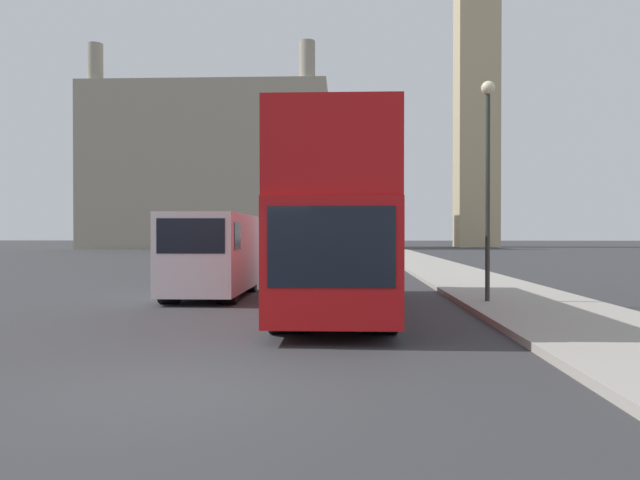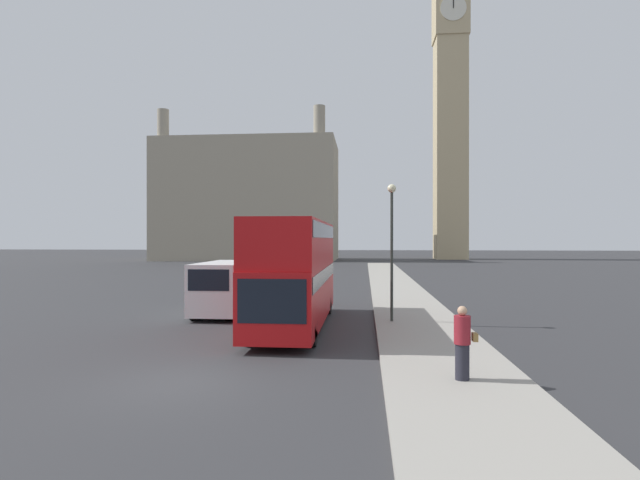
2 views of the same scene
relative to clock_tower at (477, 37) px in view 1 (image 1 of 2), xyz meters
The scene contains 6 objects.
ground_plane 86.35m from the clock_tower, 104.14° to the right, with size 300.00×300.00×0.00m, color #333335.
clock_tower is the anchor object (origin of this frame).
building_block_distant 40.34m from the clock_tower, behind, with size 30.14×15.53×24.74m.
red_double_decker_bus 77.81m from the clock_tower, 104.36° to the right, with size 2.47×10.45×4.29m.
white_van 76.57m from the clock_tower, 107.85° to the right, with size 2.13×5.24×2.49m.
street_lamp 75.64m from the clock_tower, 101.46° to the right, with size 0.36×0.36×5.75m.
Camera 1 is at (1.98, -7.52, 1.93)m, focal length 35.00 mm.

